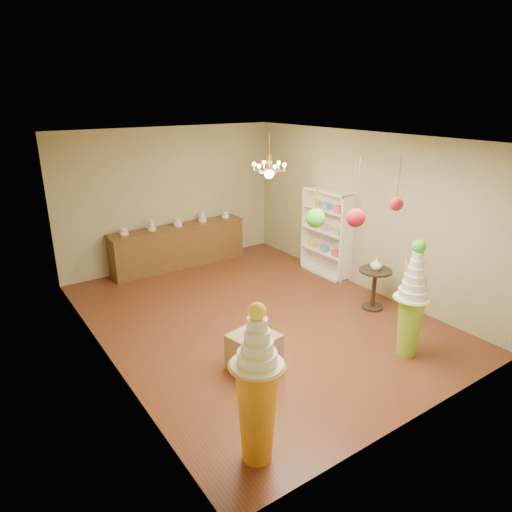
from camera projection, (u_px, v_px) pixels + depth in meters
floor at (255, 316)px, 7.90m from camera, size 6.50×6.50×0.00m
ceiling at (255, 138)px, 6.89m from camera, size 6.50×6.50×0.00m
wall_back at (171, 198)px, 9.92m from camera, size 5.00×0.04×3.00m
wall_front at (426, 306)px, 4.87m from camera, size 5.00×0.04×3.00m
wall_left at (100, 264)px, 6.07m from camera, size 0.04×6.50×3.00m
wall_right at (363, 212)px, 8.73m from camera, size 0.04×6.50×3.00m
pedestal_green at (411, 311)px, 6.51m from camera, size 0.56×0.56×1.78m
pedestal_orange at (257, 400)px, 4.59m from camera, size 0.66×0.66×1.81m
burlap_riser at (254, 352)px, 6.31m from camera, size 0.68×0.68×0.53m
sideboard at (179, 245)px, 10.05m from camera, size 3.04×0.54×1.16m
shelving_unit at (326, 233)px, 9.46m from camera, size 0.33×1.20×1.80m
round_table at (374, 283)px, 8.05m from camera, size 0.68×0.68×0.74m
vase at (376, 264)px, 7.92m from camera, size 0.22×0.22×0.21m
pom_red_left at (356, 218)px, 5.45m from camera, size 0.23×0.23×0.88m
pom_green_mid at (316, 218)px, 6.42m from camera, size 0.28×0.28×1.16m
pom_red_right at (396, 204)px, 5.20m from camera, size 0.15×0.15×0.63m
chandelier at (269, 171)px, 8.35m from camera, size 0.79×0.79×0.85m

